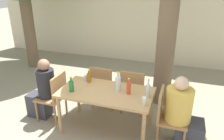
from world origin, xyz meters
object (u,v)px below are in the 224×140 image
object	(u,v)px
person_seated_0	(43,92)
water_bottle_1	(148,90)
patio_chair_2	(103,85)
amber_bottle_4	(89,77)
patio_chair_3	(133,89)
soda_bottle_2	(129,88)
drinking_glass_0	(86,78)
person_seated_1	(183,116)
water_bottle_0	(118,83)
patio_chair_0	(54,94)
green_bottle_3	(71,86)
patio_chair_1	(167,114)
drinking_glass_1	(144,101)
dining_table_front	(106,96)

from	to	relation	value
person_seated_0	water_bottle_1	bearing A→B (deg)	90.55
patio_chair_2	amber_bottle_4	size ratio (longest dim) A/B	3.91
patio_chair_3	person_seated_0	size ratio (longest dim) A/B	0.78
soda_bottle_2	drinking_glass_0	distance (m)	0.88
person_seated_0	person_seated_1	bearing A→B (deg)	90.00
patio_chair_3	water_bottle_0	xyz separation A→B (m)	(-0.13, -0.55, 0.36)
patio_chair_2	water_bottle_1	xyz separation A→B (m)	(0.96, -0.61, 0.35)
person_seated_1	soda_bottle_2	xyz separation A→B (m)	(-0.85, 0.03, 0.32)
patio_chair_3	patio_chair_2	bearing A→B (deg)	0.00
patio_chair_2	water_bottle_0	size ratio (longest dim) A/B	2.74
patio_chair_0	green_bottle_3	world-z (taller)	green_bottle_3
water_bottle_1	amber_bottle_4	world-z (taller)	water_bottle_1
patio_chair_0	patio_chair_1	bearing A→B (deg)	90.00
drinking_glass_1	amber_bottle_4	bearing A→B (deg)	156.61
water_bottle_1	soda_bottle_2	world-z (taller)	water_bottle_1
water_bottle_1	drinking_glass_0	world-z (taller)	water_bottle_1
patio_chair_2	person_seated_1	world-z (taller)	person_seated_1
patio_chair_3	person_seated_1	distance (m)	1.11
dining_table_front	drinking_glass_0	world-z (taller)	drinking_glass_0
dining_table_front	drinking_glass_1	xyz separation A→B (m)	(0.65, -0.23, 0.15)
patio_chair_1	person_seated_0	bearing A→B (deg)	90.00
water_bottle_1	patio_chair_3	bearing A→B (deg)	120.80
patio_chair_0	water_bottle_0	world-z (taller)	water_bottle_0
patio_chair_1	person_seated_1	bearing A→B (deg)	-90.00
patio_chair_1	drinking_glass_0	size ratio (longest dim) A/B	9.14
patio_chair_3	water_bottle_1	bearing A→B (deg)	120.80
water_bottle_0	amber_bottle_4	bearing A→B (deg)	165.55
person_seated_0	person_seated_1	xyz separation A→B (m)	(2.43, 0.00, 0.01)
green_bottle_3	drinking_glass_0	xyz separation A→B (m)	(0.04, 0.45, -0.05)
patio_chair_3	water_bottle_0	size ratio (longest dim) A/B	2.74
dining_table_front	drinking_glass_0	distance (m)	0.57
soda_bottle_2	water_bottle_0	bearing A→B (deg)	165.27
person_seated_0	amber_bottle_4	bearing A→B (deg)	105.48
person_seated_1	water_bottle_1	world-z (taller)	person_seated_1
patio_chair_1	patio_chair_3	bearing A→B (deg)	47.25
water_bottle_1	amber_bottle_4	distance (m)	1.08
soda_bottle_2	patio_chair_1	bearing A→B (deg)	-2.90
soda_bottle_2	dining_table_front	bearing A→B (deg)	-175.05
water_bottle_1	drinking_glass_0	size ratio (longest dim) A/B	3.05
water_bottle_0	green_bottle_3	size ratio (longest dim) A/B	1.30
water_bottle_1	drinking_glass_1	distance (m)	0.25
person_seated_0	person_seated_1	world-z (taller)	person_seated_0
drinking_glass_0	drinking_glass_1	size ratio (longest dim) A/B	0.77
patio_chair_2	drinking_glass_0	bearing A→B (deg)	63.56
patio_chair_1	green_bottle_3	world-z (taller)	green_bottle_3
person_seated_0	soda_bottle_2	xyz separation A→B (m)	(1.58, 0.03, 0.33)
drinking_glass_0	drinking_glass_1	world-z (taller)	drinking_glass_1
patio_chair_0	soda_bottle_2	size ratio (longest dim) A/B	3.37
amber_bottle_4	drinking_glass_0	distance (m)	0.10
drinking_glass_1	patio_chair_0	bearing A→B (deg)	172.11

